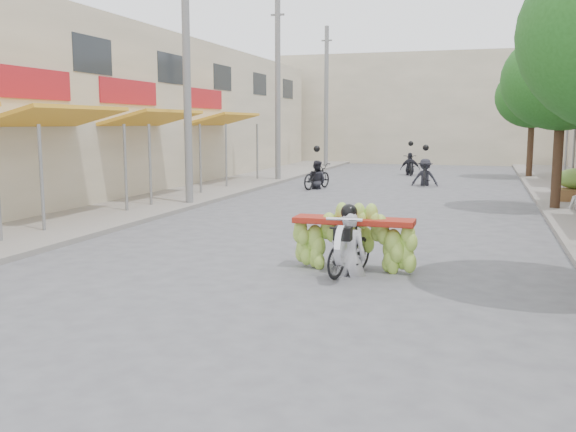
# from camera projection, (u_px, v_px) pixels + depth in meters

# --- Properties ---
(ground) EXTENTS (120.00, 120.00, 0.00)m
(ground) POSITION_uv_depth(u_px,v_px,m) (160.00, 356.00, 7.13)
(ground) COLOR #5A5A60
(ground) RESTS_ON ground
(sidewalk_left) EXTENTS (4.00, 60.00, 0.12)m
(sidewalk_left) POSITION_uv_depth(u_px,v_px,m) (186.00, 193.00, 23.35)
(sidewalk_left) COLOR gray
(sidewalk_left) RESTS_ON ground
(shophouse_row_left) EXTENTS (9.77, 40.00, 6.00)m
(shophouse_row_left) POSITION_uv_depth(u_px,v_px,m) (47.00, 112.00, 23.40)
(shophouse_row_left) COLOR beige
(shophouse_row_left) RESTS_ON ground
(far_building) EXTENTS (20.00, 6.00, 7.00)m
(far_building) POSITION_uv_depth(u_px,v_px,m) (434.00, 109.00, 42.60)
(far_building) COLOR beige
(far_building) RESTS_ON ground
(utility_pole_mid) EXTENTS (0.60, 0.24, 8.00)m
(utility_pole_mid) POSITION_uv_depth(u_px,v_px,m) (187.00, 75.00, 19.48)
(utility_pole_mid) COLOR slate
(utility_pole_mid) RESTS_ON ground
(utility_pole_far) EXTENTS (0.60, 0.24, 8.00)m
(utility_pole_far) POSITION_uv_depth(u_px,v_px,m) (278.00, 90.00, 27.99)
(utility_pole_far) COLOR slate
(utility_pole_far) RESTS_ON ground
(utility_pole_back) EXTENTS (0.60, 0.24, 8.00)m
(utility_pole_back) POSITION_uv_depth(u_px,v_px,m) (326.00, 98.00, 36.51)
(utility_pole_back) COLOR slate
(utility_pole_back) RESTS_ON ground
(street_tree_mid) EXTENTS (3.40, 3.40, 5.25)m
(street_tree_mid) POSITION_uv_depth(u_px,v_px,m) (562.00, 80.00, 18.28)
(street_tree_mid) COLOR #3A2719
(street_tree_mid) RESTS_ON ground
(street_tree_far) EXTENTS (3.40, 3.40, 5.25)m
(street_tree_far) POSITION_uv_depth(u_px,v_px,m) (533.00, 97.00, 29.64)
(street_tree_far) COLOR #3A2719
(street_tree_far) RESTS_ON ground
(produce_crate_far) EXTENTS (1.20, 0.88, 1.16)m
(produce_crate_far) POSITION_uv_depth(u_px,v_px,m) (576.00, 182.00, 20.38)
(produce_crate_far) COLOR brown
(produce_crate_far) RESTS_ON ground
(banana_motorbike) EXTENTS (2.20, 1.78, 2.05)m
(banana_motorbike) POSITION_uv_depth(u_px,v_px,m) (351.00, 233.00, 11.02)
(banana_motorbike) COLOR black
(banana_motorbike) RESTS_ON ground
(bg_motorbike_a) EXTENTS (1.12, 1.88, 1.95)m
(bg_motorbike_a) POSITION_uv_depth(u_px,v_px,m) (317.00, 171.00, 25.29)
(bg_motorbike_a) COLOR black
(bg_motorbike_a) RESTS_ON ground
(bg_motorbike_b) EXTENTS (1.08, 1.77, 1.95)m
(bg_motorbike_b) POSITION_uv_depth(u_px,v_px,m) (425.00, 166.00, 26.47)
(bg_motorbike_b) COLOR black
(bg_motorbike_b) RESTS_ON ground
(bg_motorbike_c) EXTENTS (1.04, 1.80, 1.95)m
(bg_motorbike_c) POSITION_uv_depth(u_px,v_px,m) (410.00, 160.00, 32.06)
(bg_motorbike_c) COLOR black
(bg_motorbike_c) RESTS_ON ground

